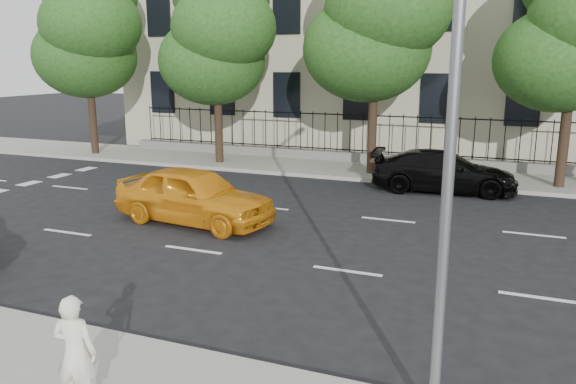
{
  "coord_description": "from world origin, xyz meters",
  "views": [
    {
      "loc": [
        3.12,
        -9.06,
        4.61
      ],
      "look_at": [
        -1.64,
        3.0,
        1.59
      ],
      "focal_mm": 35.0,
      "sensor_mm": 36.0,
      "label": 1
    }
  ],
  "objects_px": {
    "street_light": "(463,15)",
    "woman_near": "(75,353)",
    "yellow_taxi": "(194,195)",
    "black_sedan": "(443,171)"
  },
  "relations": [
    {
      "from": "street_light",
      "to": "black_sedan",
      "type": "relative_size",
      "value": 1.57
    },
    {
      "from": "street_light",
      "to": "yellow_taxi",
      "type": "bearing_deg",
      "value": 140.3
    },
    {
      "from": "street_light",
      "to": "woman_near",
      "type": "relative_size",
      "value": 5.07
    },
    {
      "from": "yellow_taxi",
      "to": "black_sedan",
      "type": "height_order",
      "value": "yellow_taxi"
    },
    {
      "from": "yellow_taxi",
      "to": "woman_near",
      "type": "xyz_separation_m",
      "value": [
        3.36,
        -8.59,
        0.12
      ]
    },
    {
      "from": "street_light",
      "to": "yellow_taxi",
      "type": "xyz_separation_m",
      "value": [
        -7.71,
        6.4,
        -4.32
      ]
    },
    {
      "from": "black_sedan",
      "to": "woman_near",
      "type": "distance_m",
      "value": 15.73
    },
    {
      "from": "black_sedan",
      "to": "yellow_taxi",
      "type": "bearing_deg",
      "value": 132.83
    },
    {
      "from": "street_light",
      "to": "yellow_taxi",
      "type": "height_order",
      "value": "street_light"
    },
    {
      "from": "yellow_taxi",
      "to": "black_sedan",
      "type": "xyz_separation_m",
      "value": [
        6.27,
        6.86,
        -0.09
      ]
    }
  ]
}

